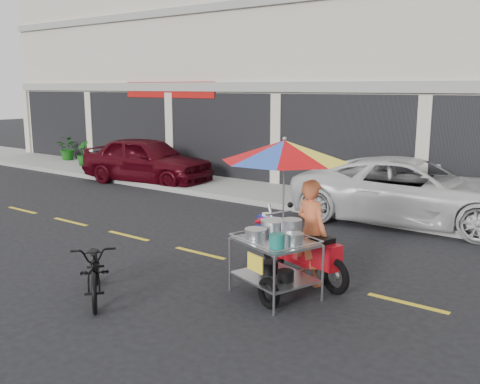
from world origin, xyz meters
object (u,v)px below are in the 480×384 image
Objects in this scene: near_bicycle at (95,269)px; white_pickup at (412,191)px; food_vendor_rig at (292,195)px; maroon_sedan at (147,160)px.

white_pickup is at bearing 22.29° from near_bicycle.
white_pickup is 5.34m from food_vendor_rig.
maroon_sedan is 2.57× the size of near_bicycle.
near_bicycle is at bearing -145.74° from maroon_sedan.
maroon_sedan is at bearing 167.52° from food_vendor_rig.
food_vendor_rig is at bearing 171.74° from white_pickup.
white_pickup is at bearing -97.73° from maroon_sedan.
maroon_sedan reaches higher than near_bicycle.
food_vendor_rig is (-0.02, -5.29, 0.77)m from white_pickup.
near_bicycle is (6.55, -7.28, -0.30)m from maroon_sedan.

